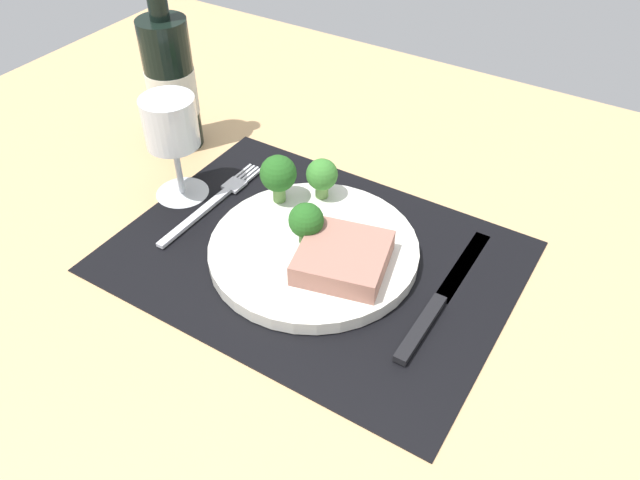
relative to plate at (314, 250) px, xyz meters
The scene contains 11 objects.
ground_plane 2.60cm from the plate, ahead, with size 140.00×110.00×3.00cm, color tan.
placemat 0.95cm from the plate, ahead, with size 44.82×33.40×0.30cm, color black.
plate is the anchor object (origin of this frame).
steak 5.21cm from the plate, 15.68° to the right, with size 9.42×9.42×2.54cm, color #9E6B5B.
broccoli_near_fork 3.98cm from the plate, 164.97° to the right, with size 4.02×4.02×5.21cm.
broccoli_back_left 10.06cm from the plate, 115.85° to the left, with size 3.92×3.92×5.25cm.
broccoli_front_edge 10.51cm from the plate, 148.95° to the left, with size 4.49×4.49×6.26cm.
fork 16.12cm from the plate, behind, with size 2.40×19.20×0.50cm.
knife 15.38cm from the plate, ahead, with size 1.80×23.00×0.80cm.
wine_bottle 32.48cm from the plate, 160.27° to the left, with size 6.71×6.71×25.89cm.
wine_glass 22.82cm from the plate, behind, with size 6.83×6.83×13.81cm.
Camera 1 is at (28.86, -45.13, 49.45)cm, focal length 35.25 mm.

